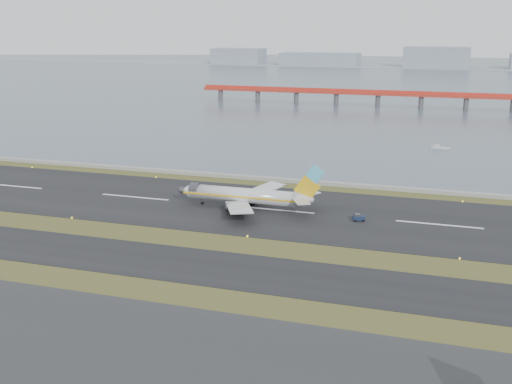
# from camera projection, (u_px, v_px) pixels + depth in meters

# --- Properties ---
(ground) EXTENTS (1000.00, 1000.00, 0.00)m
(ground) POSITION_uv_depth(u_px,v_px,m) (236.00, 248.00, 135.01)
(ground) COLOR #2F4217
(ground) RESTS_ON ground
(apron_strip) EXTENTS (1000.00, 50.00, 0.10)m
(apron_strip) POSITION_uv_depth(u_px,v_px,m) (94.00, 382.00, 84.42)
(apron_strip) COLOR #2A2A2D
(apron_strip) RESTS_ON ground
(taxiway_strip) EXTENTS (1000.00, 18.00, 0.10)m
(taxiway_strip) POSITION_uv_depth(u_px,v_px,m) (215.00, 268.00, 123.96)
(taxiway_strip) COLOR black
(taxiway_strip) RESTS_ON ground
(runway_strip) EXTENTS (1000.00, 45.00, 0.10)m
(runway_strip) POSITION_uv_depth(u_px,v_px,m) (276.00, 210.00, 162.59)
(runway_strip) COLOR black
(runway_strip) RESTS_ON ground
(seawall) EXTENTS (1000.00, 2.50, 1.00)m
(seawall) POSITION_uv_depth(u_px,v_px,m) (304.00, 182.00, 190.06)
(seawall) COLOR gray
(seawall) RESTS_ON ground
(bay_water) EXTENTS (1400.00, 800.00, 1.30)m
(bay_water) POSITION_uv_depth(u_px,v_px,m) (415.00, 79.00, 558.06)
(bay_water) COLOR #475866
(bay_water) RESTS_ON ground
(red_pier) EXTENTS (260.00, 5.00, 10.20)m
(red_pier) POSITION_uv_depth(u_px,v_px,m) (421.00, 96.00, 357.09)
(red_pier) COLOR red
(red_pier) RESTS_ON ground
(far_shoreline) EXTENTS (1400.00, 80.00, 60.50)m
(far_shoreline) POSITION_uv_depth(u_px,v_px,m) (440.00, 62.00, 699.59)
(far_shoreline) COLOR #8890A0
(far_shoreline) RESTS_ON ground
(airliner) EXTENTS (38.52, 32.89, 12.80)m
(airliner) POSITION_uv_depth(u_px,v_px,m) (248.00, 196.00, 162.89)
(airliner) COLOR silver
(airliner) RESTS_ON ground
(pushback_tug) EXTENTS (3.21, 2.47, 1.81)m
(pushback_tug) POSITION_uv_depth(u_px,v_px,m) (358.00, 218.00, 153.38)
(pushback_tug) COLOR #15213A
(pushback_tug) RESTS_ON ground
(workboat_near) EXTENTS (7.01, 3.08, 1.64)m
(workboat_near) POSITION_uv_depth(u_px,v_px,m) (440.00, 148.00, 242.17)
(workboat_near) COLOR #B9B9BD
(workboat_near) RESTS_ON ground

